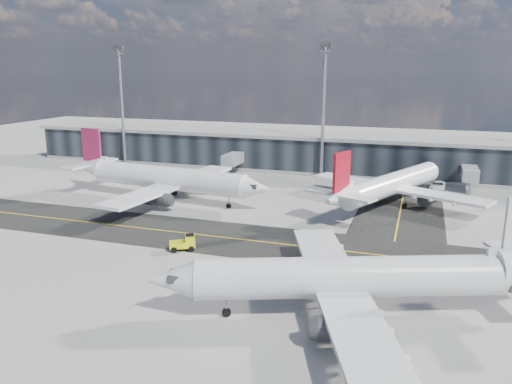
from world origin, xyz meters
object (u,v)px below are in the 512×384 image
at_px(airliner_af, 165,178).
at_px(baggage_tug, 185,243).
at_px(airliner_near, 355,278).
at_px(service_van, 437,186).
at_px(airliner_redtail, 391,185).

xyz_separation_m(airliner_af, baggage_tug, (15.01, -22.49, -3.03)).
height_order(airliner_near, service_van, airliner_near).
bearing_deg(airliner_redtail, airliner_near, -66.28).
relative_size(airliner_near, service_van, 6.22).
distance_m(airliner_redtail, baggage_tug, 40.16).
height_order(airliner_redtail, baggage_tug, airliner_redtail).
bearing_deg(airliner_near, service_van, -29.42).
relative_size(baggage_tug, service_van, 0.61).
xyz_separation_m(airliner_near, baggage_tug, (-23.81, 10.85, -2.84)).
bearing_deg(airliner_af, service_van, 123.53).
xyz_separation_m(airliner_redtail, service_van, (8.13, 14.69, -2.94)).
relative_size(airliner_af, service_van, 6.74).
height_order(airliner_af, service_van, airliner_af).
height_order(baggage_tug, service_van, baggage_tug).
distance_m(airliner_near, service_van, 58.03).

